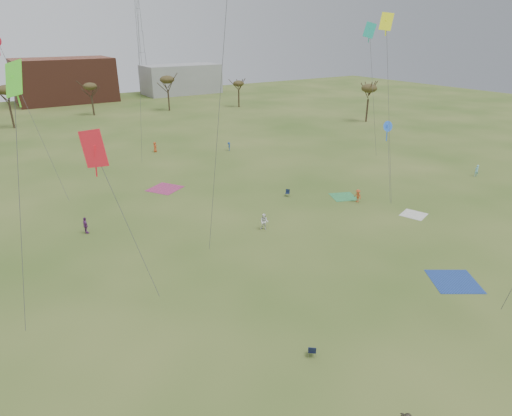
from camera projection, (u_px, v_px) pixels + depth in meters
ground at (353, 340)px, 28.79m from camera, size 260.00×260.00×0.00m
flyer_mid_b at (358, 196)px, 51.63m from camera, size 0.66×1.07×1.60m
flyer_mid_c at (477, 171)px, 60.70m from camera, size 0.71×0.57×1.69m
spectator_mid_d at (86, 225)px, 43.59m from camera, size 0.58×1.09×1.78m
spectator_mid_e at (264, 222)px, 44.42m from camera, size 1.07×1.09×1.77m
flyer_far_b at (155, 147)px, 72.80m from camera, size 0.98×1.00×1.73m
flyer_far_c at (229, 146)px, 73.70m from camera, size 0.83×1.07×1.46m
blanket_blue at (454, 281)px, 35.52m from camera, size 5.09×5.09×0.03m
blanket_cream at (414, 215)px, 48.32m from camera, size 3.18×3.18×0.03m
blanket_plum at (165, 189)px, 56.22m from camera, size 5.17×5.17×0.03m
blanket_olive at (343, 197)px, 53.49m from camera, size 3.82×3.82×0.03m
camp_chair_center at (312, 353)px, 27.34m from camera, size 0.73×0.74×0.87m
camp_chair_right at (287, 194)px, 53.59m from camera, size 0.74×0.74×0.87m
kites_aloft at (206, 22)px, 39.98m from camera, size 61.36×51.32×26.35m
tree_line at (62, 96)px, 85.75m from camera, size 117.44×49.32×8.91m
building_brick at (65, 80)px, 121.71m from camera, size 26.00×16.00×12.00m
building_grey at (181, 79)px, 138.36m from camera, size 24.00×12.00×9.00m
radio_tower at (139, 30)px, 133.04m from camera, size 1.51×1.72×41.00m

